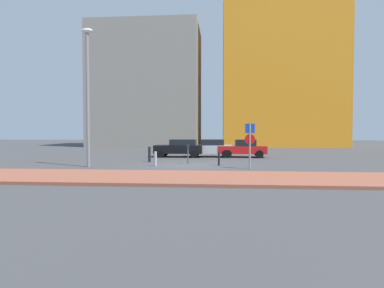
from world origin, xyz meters
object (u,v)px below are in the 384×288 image
(parking_meter, at_px, (188,151))
(traffic_bollard_near, at_px, (219,159))
(parked_car_black, at_px, (180,148))
(parking_sign_post, at_px, (250,140))
(parked_car_silver, at_px, (211,148))
(traffic_bollard_mid, at_px, (155,159))
(street_lamp, at_px, (88,87))
(traffic_bollard_far, at_px, (149,154))
(parked_car_red, at_px, (243,148))

(parking_meter, relative_size, traffic_bollard_near, 1.52)
(parked_car_black, distance_m, traffic_bollard_near, 7.57)
(parking_sign_post, relative_size, traffic_bollard_near, 3.07)
(parked_car_silver, height_order, parking_sign_post, parking_sign_post)
(parked_car_silver, relative_size, traffic_bollard_mid, 4.56)
(parking_meter, bearing_deg, street_lamp, -158.34)
(traffic_bollard_mid, relative_size, traffic_bollard_far, 0.84)
(parked_car_black, xyz_separation_m, parked_car_silver, (2.62, 0.39, -0.02))
(traffic_bollard_near, distance_m, traffic_bollard_far, 5.30)
(parking_sign_post, bearing_deg, traffic_bollard_mid, 168.83)
(parked_car_black, height_order, traffic_bollard_near, parked_car_black)
(traffic_bollard_mid, height_order, traffic_bollard_far, traffic_bollard_far)
(parking_sign_post, distance_m, street_lamp, 10.27)
(parking_sign_post, height_order, traffic_bollard_far, parking_sign_post)
(parked_car_red, distance_m, traffic_bollard_far, 8.53)
(street_lamp, xyz_separation_m, traffic_bollard_near, (7.96, 1.42, -4.42))
(parked_car_red, bearing_deg, street_lamp, -139.50)
(parked_car_silver, bearing_deg, traffic_bollard_far, -129.05)
(parked_car_black, relative_size, traffic_bollard_far, 3.76)
(parked_car_silver, relative_size, street_lamp, 0.50)
(parked_car_silver, height_order, traffic_bollard_near, parked_car_silver)
(parked_car_black, bearing_deg, traffic_bollard_near, -63.89)
(street_lamp, bearing_deg, traffic_bollard_far, 48.19)
(traffic_bollard_near, height_order, traffic_bollard_mid, traffic_bollard_mid)
(parking_meter, xyz_separation_m, traffic_bollard_near, (2.06, -0.93, -0.43))
(parked_car_red, height_order, traffic_bollard_near, parked_car_red)
(parked_car_black, distance_m, street_lamp, 10.26)
(parked_car_red, height_order, traffic_bollard_far, parked_car_red)
(parking_sign_post, distance_m, parking_meter, 4.76)
(parking_sign_post, distance_m, traffic_bollard_mid, 5.99)
(parked_car_silver, bearing_deg, parked_car_red, -2.61)
(traffic_bollard_mid, distance_m, traffic_bollard_far, 2.78)
(street_lamp, bearing_deg, parking_sign_post, -1.94)
(street_lamp, distance_m, traffic_bollard_mid, 6.00)
(parked_car_silver, height_order, parking_meter, parked_car_silver)
(parking_meter, relative_size, street_lamp, 0.16)
(parked_car_red, distance_m, traffic_bollard_near, 7.33)
(traffic_bollard_far, bearing_deg, parked_car_red, 36.37)
(traffic_bollard_far, bearing_deg, parked_car_silver, 50.95)
(parked_car_black, xyz_separation_m, traffic_bollard_near, (3.33, -6.79, -0.36))
(street_lamp, bearing_deg, parked_car_black, 60.52)
(traffic_bollard_near, bearing_deg, parked_car_black, 116.11)
(parked_car_black, relative_size, parking_sign_post, 1.53)
(street_lamp, height_order, traffic_bollard_near, street_lamp)
(parked_car_silver, bearing_deg, parked_car_black, -171.46)
(parked_car_black, relative_size, traffic_bollard_mid, 4.46)
(parked_car_red, xyz_separation_m, parking_sign_post, (-0.17, -8.81, 0.91))
(parking_sign_post, xyz_separation_m, traffic_bollard_mid, (-5.75, 1.14, -1.21))
(traffic_bollard_near, height_order, traffic_bollard_far, traffic_bollard_far)
(street_lamp, relative_size, traffic_bollard_mid, 9.20)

